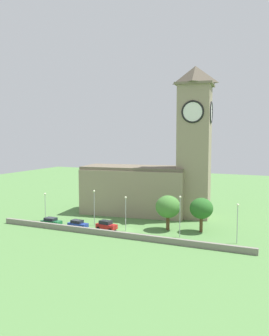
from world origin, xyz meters
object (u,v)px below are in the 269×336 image
car_red (106,225)px  car_blue (78,224)px  church (156,172)px  streetlamp_east_mid (180,210)px  car_green (51,221)px  streetlamp_east_end (237,217)px  streetlamp_central (126,208)px  streetlamp_west_mid (94,202)px  streetlamp_west_end (45,202)px  tree_by_tower (168,207)px  tree_churchyard (201,209)px

car_red → car_blue: bearing=-169.3°
church → streetlamp_east_mid: (11.05, -16.56, -5.08)m
church → car_red: bearing=-103.2°
streetlamp_east_mid → car_green: bearing=-174.8°
streetlamp_east_mid → streetlamp_east_end: (10.50, 0.34, -0.40)m
streetlamp_central → streetlamp_west_mid: bearing=171.3°
car_green → streetlamp_east_mid: size_ratio=0.55×
car_green → car_red: car_red is taller
streetlamp_west_end → streetlamp_west_mid: (12.59, 0.32, 0.80)m
car_green → streetlamp_east_end: streetlamp_east_end is taller
car_blue → car_red: (6.10, 1.16, 0.11)m
car_red → streetlamp_central: 5.49m
car_green → tree_by_tower: 25.18m
car_red → tree_churchyard: (17.94, 6.46, 3.75)m
car_red → streetlamp_west_mid: 6.12m
tree_churchyard → streetlamp_central: bearing=-158.4°
car_red → church: bearing=76.8°
streetlamp_west_mid → tree_by_tower: 15.73m
car_green → streetlamp_central: streetlamp_central is taller
tree_by_tower → streetlamp_east_end: bearing=-15.0°
streetlamp_west_end → streetlamp_east_end: 42.32m
streetlamp_west_end → tree_by_tower: size_ratio=0.88×
car_green → streetlamp_east_end: size_ratio=0.61×
car_blue → streetlamp_central: (10.03, 2.07, 3.84)m
car_red → streetlamp_east_mid: size_ratio=0.57×
car_green → streetlamp_west_mid: size_ratio=0.57×
tree_by_tower → church: bearing=120.3°
streetlamp_east_end → streetlamp_central: bearing=-178.6°
car_green → streetlamp_west_mid: (8.55, 3.57, 4.20)m
streetlamp_east_end → tree_by_tower: 14.81m
streetlamp_west_mid → streetlamp_central: size_ratio=1.08×
streetlamp_east_mid → streetlamp_east_end: streetlamp_east_mid is taller
streetlamp_west_end → tree_by_tower: bearing=7.0°
streetlamp_east_end → streetlamp_west_mid: bearing=178.6°
car_red → tree_by_tower: 13.09m
streetlamp_west_mid → car_blue: bearing=-122.1°
streetlamp_west_mid → streetlamp_east_mid: streetlamp_east_mid is taller
tree_by_tower → car_blue: bearing=-159.8°
streetlamp_west_end → streetlamp_east_end: bearing=-0.5°
car_red → streetlamp_east_end: 26.00m
streetlamp_west_end → streetlamp_central: (20.56, -0.90, 0.46)m
streetlamp_west_end → tree_churchyard: bearing=7.7°
streetlamp_west_mid → streetlamp_east_mid: size_ratio=0.96×
tree_churchyard → tree_by_tower: bearing=-169.7°
car_green → streetlamp_east_mid: streetlamp_east_mid is taller
car_blue → streetlamp_west_end: bearing=164.3°
streetlamp_west_mid → tree_churchyard: bearing=11.1°
car_red → streetlamp_east_end: (25.68, 1.43, 3.82)m
streetlamp_west_end → streetlamp_east_mid: streetlamp_east_mid is taller
streetlamp_east_end → tree_churchyard: 9.23m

